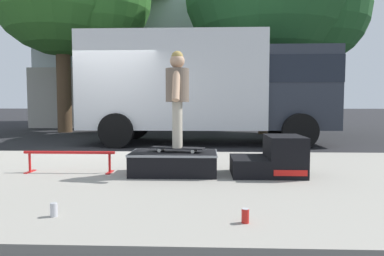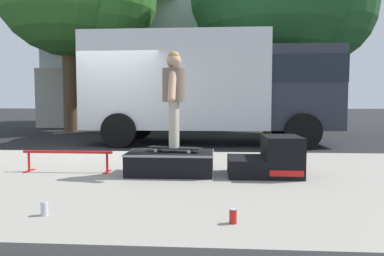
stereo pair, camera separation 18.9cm
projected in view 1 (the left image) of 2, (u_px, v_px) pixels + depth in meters
The scene contains 11 objects.
ground_plane at pixel (96, 153), 8.12m from camera, with size 140.00×140.00×0.00m, color black.
sidewalk_slab at pixel (32, 179), 5.12m from camera, with size 50.00×5.00×0.12m, color gray.
skate_box at pixel (174, 162), 5.14m from camera, with size 1.25×0.73×0.32m.
kicker_ramp at pixel (273, 159), 5.08m from camera, with size 1.02×0.76×0.57m.
grind_rail at pixel (69, 157), 5.26m from camera, with size 1.37×0.28×0.32m.
skateboard at pixel (178, 148), 5.13m from camera, with size 0.80×0.35×0.07m.
skater_kid at pixel (177, 91), 5.07m from camera, with size 0.34×0.71×1.38m.
soda_can at pixel (245, 216), 3.04m from camera, with size 0.07×0.07×0.13m.
soda_can_b at pixel (54, 210), 3.21m from camera, with size 0.07×0.07×0.13m.
box_truck at pixel (208, 84), 10.09m from camera, with size 6.91×2.63×3.05m.
house_behind at pixel (140, 49), 20.08m from camera, with size 9.54×8.23×8.40m.
Camera 1 is at (2.52, -7.96, 1.15)m, focal length 33.05 mm.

